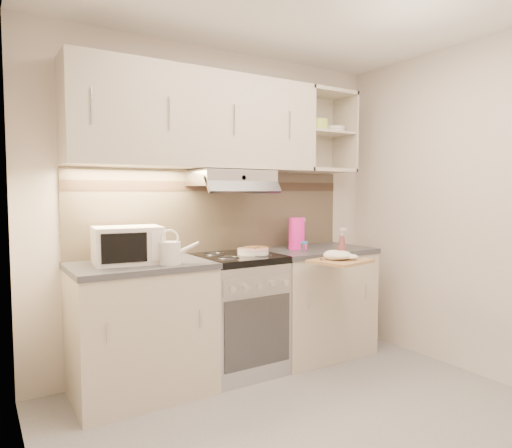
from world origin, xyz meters
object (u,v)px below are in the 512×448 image
glass_jar (298,232)px  cutting_board (340,261)px  microwave (128,245)px  plate_stack (253,251)px  pink_pitcher (297,233)px  spray_bottle (342,241)px  electric_range (238,313)px  watering_can (171,252)px

glass_jar → cutting_board: size_ratio=0.65×
microwave → plate_stack: 0.95m
microwave → plate_stack: bearing=2.4°
pink_pitcher → microwave: bearing=162.1°
microwave → plate_stack: size_ratio=1.95×
pink_pitcher → spray_bottle: bearing=-64.2°
microwave → glass_jar: 1.53m
cutting_board → plate_stack: bearing=122.2°
microwave → plate_stack: microwave is taller
pink_pitcher → plate_stack: bearing=171.1°
spray_bottle → microwave: bearing=163.3°
electric_range → spray_bottle: size_ratio=4.57×
electric_range → microwave: bearing=178.1°
glass_jar → spray_bottle: glass_jar is taller
glass_jar → watering_can: bearing=-165.3°
microwave → pink_pitcher: pink_pitcher is taller
glass_jar → pink_pitcher: bearing=-130.6°
electric_range → cutting_board: (0.57, -0.51, 0.42)m
watering_can → cutting_board: (1.17, -0.34, -0.11)m
electric_range → glass_jar: bearing=13.6°
microwave → pink_pitcher: (1.42, 0.02, 0.01)m
electric_range → cutting_board: size_ratio=2.36×
electric_range → glass_jar: 0.92m
watering_can → cutting_board: watering_can is taller
electric_range → plate_stack: 0.49m
electric_range → microwave: 1.00m
plate_stack → cutting_board: size_ratio=0.63×
electric_range → spray_bottle: bearing=-14.4°
microwave → watering_can: size_ratio=1.72×
glass_jar → spray_bottle: bearing=-68.3°
electric_range → watering_can: 0.82m
microwave → cutting_board: bearing=-14.6°
pink_pitcher → glass_jar: (0.11, 0.12, -0.01)m
electric_range → spray_bottle: 1.03m
pink_pitcher → electric_range: bearing=165.7°
electric_range → glass_jar: glass_jar is taller
glass_jar → electric_range: bearing=-166.4°
plate_stack → electric_range: bearing=162.5°
microwave → glass_jar: (1.52, 0.14, 0.00)m
spray_bottle → cutting_board: size_ratio=0.52×
watering_can → cutting_board: size_ratio=0.71×
watering_can → pink_pitcher: bearing=20.7°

